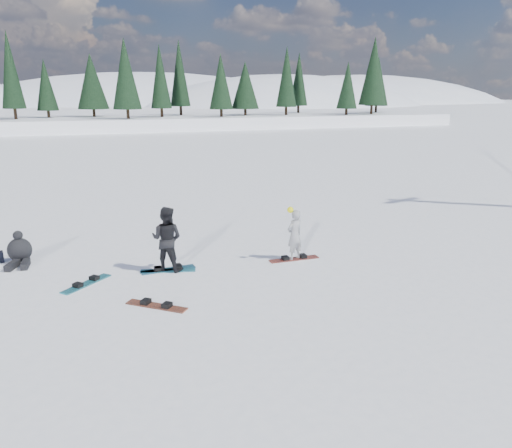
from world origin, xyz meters
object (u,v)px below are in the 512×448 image
at_px(seated_rider, 19,251).
at_px(snowboard_loose_a, 86,284).
at_px(snowboard_loose_b, 156,306).
at_px(snowboarder_woman, 295,235).
at_px(snowboarder_man, 167,239).
at_px(snowboard_loose_c, 168,271).

height_order(seated_rider, snowboard_loose_a, seated_rider).
xyz_separation_m(snowboard_loose_b, snowboard_loose_a, (-1.51, 1.96, 0.00)).
height_order(snowboarder_woman, snowboard_loose_b, snowboarder_woman).
distance_m(snowboarder_man, seated_rider, 4.44).
relative_size(snowboarder_man, snowboard_loose_c, 1.20).
bearing_deg(seated_rider, snowboard_loose_c, -15.97).
xyz_separation_m(snowboarder_woman, seated_rider, (-7.59, 2.28, -0.40)).
bearing_deg(snowboard_loose_a, snowboard_loose_c, -35.83).
bearing_deg(snowboarder_man, snowboard_loose_b, 106.89).
xyz_separation_m(snowboarder_woman, snowboard_loose_a, (-5.81, -0.07, -0.75)).
bearing_deg(snowboard_loose_a, snowboarder_woman, -42.98).
distance_m(snowboard_loose_c, snowboard_loose_a, 2.16).
bearing_deg(snowboard_loose_c, snowboard_loose_b, -93.23).
bearing_deg(snowboard_loose_b, snowboard_loose_c, 113.40).
relative_size(seated_rider, snowboard_loose_a, 0.79).
xyz_separation_m(snowboarder_woman, snowboarder_man, (-3.65, 0.31, 0.14)).
relative_size(snowboarder_man, seated_rider, 1.53).
bearing_deg(snowboard_loose_c, snowboarder_woman, 8.89).
height_order(seated_rider, snowboard_loose_c, seated_rider).
xyz_separation_m(snowboarder_man, snowboard_loose_b, (-0.65, -2.33, -0.89)).
xyz_separation_m(snowboard_loose_c, snowboard_loose_b, (-0.63, -2.25, 0.00)).
xyz_separation_m(seated_rider, snowboard_loose_c, (3.92, -2.06, -0.35)).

